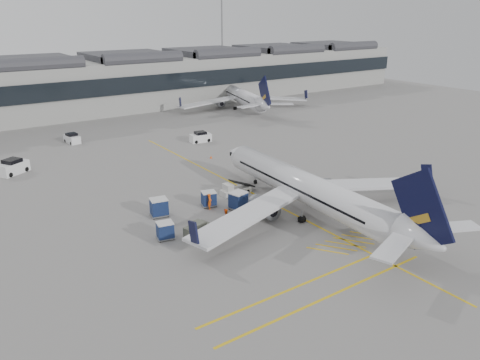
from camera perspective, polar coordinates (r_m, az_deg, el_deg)
ground at (r=46.24m, az=-1.87°, el=-7.59°), size 220.00×220.00×0.00m
terminal at (r=109.82m, az=-23.14°, el=10.34°), size 200.00×20.45×12.40m
light_masts at (r=122.49m, az=-25.95°, el=14.74°), size 113.00×0.60×25.45m
apron_markings at (r=58.92m, az=1.00°, el=-1.34°), size 0.25×60.00×0.01m
airliner_main at (r=52.20m, az=8.48°, el=-1.18°), size 32.37×35.44×9.42m
airliner_far at (r=110.76m, az=0.19°, el=10.16°), size 30.38×33.62×9.14m
belt_loader at (r=57.80m, az=-0.64°, el=-1.19°), size 4.62×1.64×1.89m
baggage_cart_a at (r=53.24m, az=-0.21°, el=-2.46°), size 2.28×2.04×2.04m
baggage_cart_b at (r=54.19m, az=-3.82°, el=-2.25°), size 2.01×1.80×1.79m
baggage_cart_c at (r=47.05m, az=-9.11°, el=-6.04°), size 1.94×1.70×1.78m
baggage_cart_d at (r=52.17m, az=-9.84°, el=-3.24°), size 2.21×1.93×2.05m
ramp_agent_a at (r=53.39m, az=-3.71°, el=-2.62°), size 0.77×0.81×1.87m
ramp_agent_b at (r=49.26m, az=-1.76°, el=-4.57°), size 0.93×0.73×1.89m
pushback_tug at (r=47.36m, az=-5.13°, el=-6.07°), size 2.98×2.25×1.49m
safety_cone_nose at (r=72.16m, az=-3.56°, el=2.83°), size 0.35×0.35×0.48m
safety_cone_engine at (r=59.92m, az=5.99°, el=-0.82°), size 0.38×0.38×0.52m
service_van_left at (r=72.30m, az=-25.94°, el=1.43°), size 4.55×3.88×2.10m
service_van_mid at (r=85.61m, az=-19.79°, el=4.78°), size 2.16×3.55×1.71m
service_van_right at (r=81.57m, az=-4.84°, el=5.22°), size 3.70×2.11×1.82m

